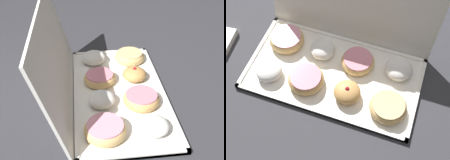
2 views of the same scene
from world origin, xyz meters
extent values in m
plane|color=#333338|center=(0.00, 0.00, 0.00)|extent=(3.00, 3.00, 0.00)
cube|color=white|center=(0.00, 0.00, 0.01)|extent=(0.57, 0.31, 0.01)
cube|color=white|center=(0.00, -0.15, 0.01)|extent=(0.57, 0.01, 0.01)
cube|color=white|center=(0.00, 0.15, 0.01)|extent=(0.57, 0.01, 0.01)
cube|color=white|center=(-0.28, 0.00, 0.01)|extent=(0.01, 0.31, 0.01)
cube|color=white|center=(0.28, 0.00, 0.01)|extent=(0.01, 0.31, 0.01)
cube|color=white|center=(0.00, 0.20, 0.15)|extent=(0.57, 0.09, 0.30)
ellipsoid|color=white|center=(-0.20, -0.07, 0.03)|extent=(0.09, 0.09, 0.04)
torus|color=tan|center=(-0.07, -0.06, 0.03)|extent=(0.12, 0.12, 0.04)
cylinder|color=pink|center=(-0.07, -0.06, 0.05)|extent=(0.10, 0.10, 0.01)
ellipsoid|color=tan|center=(0.07, -0.06, 0.03)|extent=(0.09, 0.09, 0.05)
sphere|color=#B21923|center=(0.07, -0.06, 0.05)|extent=(0.01, 0.01, 0.01)
torus|color=#E5B770|center=(0.20, -0.07, 0.03)|extent=(0.12, 0.12, 0.04)
cylinder|color=#EACC8C|center=(0.20, -0.07, 0.04)|extent=(0.10, 0.10, 0.01)
torus|color=#E5B770|center=(-0.20, 0.07, 0.03)|extent=(0.12, 0.12, 0.04)
cylinder|color=pink|center=(-0.20, 0.07, 0.05)|extent=(0.10, 0.10, 0.01)
ellipsoid|color=white|center=(-0.06, 0.06, 0.03)|extent=(0.08, 0.08, 0.05)
torus|color=#E5B770|center=(0.06, 0.06, 0.03)|extent=(0.11, 0.11, 0.03)
cylinder|color=pink|center=(0.06, 0.06, 0.04)|extent=(0.10, 0.10, 0.01)
ellipsoid|color=white|center=(0.20, 0.07, 0.03)|extent=(0.09, 0.09, 0.05)
camera|label=1|loc=(-0.77, 0.12, 0.60)|focal=45.85mm
camera|label=2|loc=(0.19, -0.49, 0.86)|focal=48.10mm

